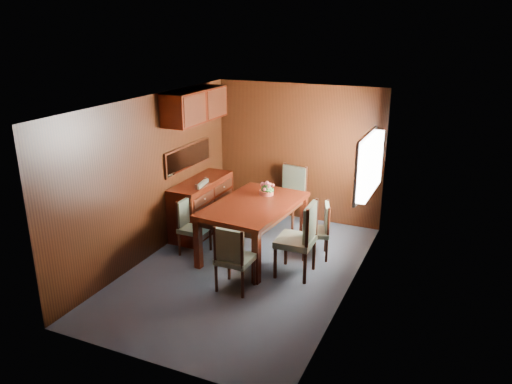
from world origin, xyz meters
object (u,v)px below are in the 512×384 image
at_px(dining_table, 254,210).
at_px(chair_right_near, 301,235).
at_px(chair_left_near, 191,223).
at_px(sideboard, 202,206).
at_px(flower_centerpiece, 266,188).
at_px(chair_head, 233,255).

height_order(dining_table, chair_right_near, chair_right_near).
xyz_separation_m(chair_left_near, chair_right_near, (1.77, -0.01, 0.12)).
relative_size(sideboard, flower_centerpiece, 5.88).
relative_size(chair_left_near, chair_head, 0.93).
xyz_separation_m(sideboard, chair_left_near, (0.26, -0.79, 0.03)).
relative_size(dining_table, chair_right_near, 1.68).
bearing_deg(chair_left_near, chair_right_near, 90.07).
bearing_deg(chair_head, chair_right_near, 49.98).
distance_m(sideboard, flower_centerpiece, 1.27).
distance_m(dining_table, flower_centerpiece, 0.49).
distance_m(chair_left_near, chair_head, 1.36).
xyz_separation_m(sideboard, dining_table, (1.15, -0.43, 0.25)).
bearing_deg(dining_table, sideboard, 163.93).
distance_m(dining_table, chair_head, 1.18).
relative_size(dining_table, chair_head, 1.95).
distance_m(dining_table, chair_right_near, 0.96).
height_order(chair_left_near, chair_head, chair_head).
bearing_deg(sideboard, flower_centerpiece, 0.23).
xyz_separation_m(chair_left_near, chair_head, (1.11, -0.79, 0.04)).
height_order(dining_table, chair_head, chair_head).
relative_size(sideboard, dining_table, 0.77).
height_order(sideboard, flower_centerpiece, flower_centerpiece).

